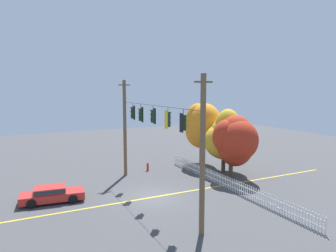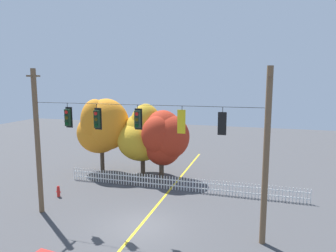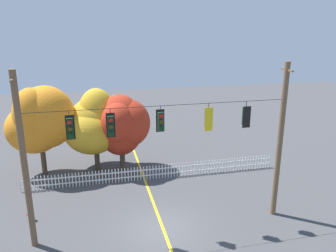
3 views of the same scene
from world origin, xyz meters
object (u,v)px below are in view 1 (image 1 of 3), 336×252
traffic_signal_southbound_primary (133,113)px  autumn_maple_near_fence (202,127)px  traffic_signal_westbound_side (168,119)px  traffic_signal_eastbound_side (183,123)px  parked_car (52,194)px  traffic_signal_northbound_primary (153,116)px  autumn_maple_mid (227,137)px  fire_hydrant (148,167)px  traffic_signal_northbound_secondary (141,115)px  autumn_oak_far_east (235,140)px

traffic_signal_southbound_primary → autumn_maple_near_fence: 9.37m
traffic_signal_westbound_side → traffic_signal_eastbound_side: bearing=0.0°
traffic_signal_southbound_primary → parked_car: 9.17m
traffic_signal_southbound_primary → parked_car: size_ratio=0.32×
traffic_signal_northbound_primary → traffic_signal_eastbound_side: (4.59, -0.02, -0.03)m
traffic_signal_northbound_primary → autumn_maple_mid: bearing=109.2°
traffic_signal_northbound_primary → parked_car: size_ratio=0.30×
parked_car → fire_hydrant: parked_car is taller
traffic_signal_westbound_side → fire_hydrant: size_ratio=1.76×
autumn_maple_near_fence → traffic_signal_northbound_secondary: bearing=-62.7°
traffic_signal_westbound_side → traffic_signal_southbound_primary: bearing=179.8°
traffic_signal_eastbound_side → autumn_oak_far_east: 10.65m
fire_hydrant → traffic_signal_westbound_side: bearing=-14.6°
autumn_maple_near_fence → autumn_maple_mid: bearing=5.7°
autumn_maple_mid → traffic_signal_northbound_secondary: bearing=-85.6°
parked_car → autumn_oak_far_east: bearing=85.9°
traffic_signal_northbound_secondary → parked_car: bearing=-88.4°
traffic_signal_northbound_secondary → traffic_signal_westbound_side: bearing=-0.2°
traffic_signal_southbound_primary → fire_hydrant: size_ratio=1.80×
traffic_signal_northbound_secondary → autumn_maple_mid: bearing=94.4°
traffic_signal_eastbound_side → autumn_maple_near_fence: (-11.60, 8.80, -2.00)m
parked_car → autumn_maple_near_fence: bearing=106.6°
traffic_signal_eastbound_side → autumn_maple_mid: size_ratio=0.23×
traffic_signal_northbound_secondary → traffic_signal_northbound_primary: bearing=-0.0°
autumn_oak_far_east → fire_hydrant: size_ratio=7.12×
traffic_signal_northbound_secondary → traffic_signal_northbound_primary: 2.48m
traffic_signal_westbound_side → parked_car: traffic_signal_westbound_side is taller
traffic_signal_westbound_side → autumn_maple_mid: (-5.68, 9.18, -2.62)m
traffic_signal_northbound_primary → traffic_signal_westbound_side: (2.49, -0.02, -0.01)m
parked_car → traffic_signal_northbound_secondary: bearing=91.6°
autumn_maple_near_fence → fire_hydrant: autumn_maple_near_fence is taller
traffic_signal_northbound_primary → traffic_signal_westbound_side: size_ratio=0.96×
traffic_signal_southbound_primary → autumn_maple_mid: 9.59m
traffic_signal_northbound_secondary → autumn_maple_near_fence: traffic_signal_northbound_secondary is taller
traffic_signal_northbound_primary → autumn_maple_mid: size_ratio=0.22×
traffic_signal_northbound_secondary → traffic_signal_westbound_side: size_ratio=1.04×
autumn_maple_mid → fire_hydrant: 8.38m
traffic_signal_southbound_primary → traffic_signal_northbound_primary: 4.39m
fire_hydrant → traffic_signal_northbound_primary: bearing=-19.1°
traffic_signal_eastbound_side → autumn_maple_near_fence: bearing=142.8°
traffic_signal_northbound_secondary → traffic_signal_eastbound_side: bearing=-0.2°
traffic_signal_northbound_primary → fire_hydrant: traffic_signal_northbound_primary is taller
traffic_signal_southbound_primary → traffic_signal_northbound_secondary: same height
traffic_signal_westbound_side → autumn_oak_far_east: (-3.66, 8.58, -2.57)m
traffic_signal_southbound_primary → autumn_maple_mid: traffic_signal_southbound_primary is taller
traffic_signal_eastbound_side → autumn_maple_mid: 12.31m
autumn_maple_near_fence → autumn_oak_far_east: bearing=-2.2°
traffic_signal_westbound_side → fire_hydrant: traffic_signal_westbound_side is taller
traffic_signal_northbound_secondary → autumn_maple_near_fence: size_ratio=0.22×
autumn_oak_far_east → autumn_maple_near_fence: bearing=177.8°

